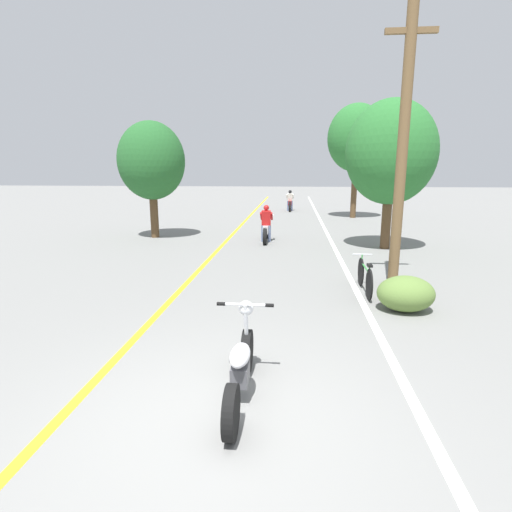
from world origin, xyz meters
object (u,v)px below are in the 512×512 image
utility_pole (402,148)px  motorcycle_rider_lead (266,228)px  roadside_tree_left (151,161)px  roadside_tree_right_near (391,153)px  roadside_tree_right_far (357,138)px  motorcycle_rider_far (290,203)px  motorcycle_foreground (241,366)px  bicycle_parked (365,277)px

utility_pole → motorcycle_rider_lead: 7.08m
roadside_tree_left → motorcycle_rider_lead: 5.23m
roadside_tree_left → utility_pole: bearing=-37.5°
roadside_tree_right_near → roadside_tree_right_far: size_ratio=0.80×
utility_pole → roadside_tree_left: size_ratio=1.36×
utility_pole → motorcycle_rider_far: bearing=98.7°
motorcycle_rider_far → roadside_tree_right_far: bearing=-44.4°
roadside_tree_left → motorcycle_foreground: (5.00, -11.25, -2.62)m
motorcycle_rider_lead → motorcycle_rider_far: size_ratio=0.98×
bicycle_parked → motorcycle_rider_lead: bearing=113.0°
roadside_tree_right_far → roadside_tree_left: bearing=-139.9°
utility_pole → motorcycle_rider_lead: utility_pole is taller
bicycle_parked → utility_pole: bearing=40.5°
roadside_tree_right_near → motorcycle_foreground: roadside_tree_right_near is taller
utility_pole → roadside_tree_left: 10.08m
utility_pole → roadside_tree_right_far: 13.78m
motorcycle_foreground → motorcycle_rider_lead: size_ratio=1.00×
motorcycle_rider_far → motorcycle_rider_lead: bearing=-93.9°
motorcycle_foreground → bicycle_parked: motorcycle_foreground is taller
roadside_tree_left → bicycle_parked: roadside_tree_left is taller
motorcycle_rider_lead → motorcycle_foreground: bearing=-87.7°
utility_pole → motorcycle_foreground: 6.55m
roadside_tree_right_far → motorcycle_foreground: bearing=-102.0°
utility_pole → roadside_tree_right_near: bearing=80.1°
roadside_tree_right_far → utility_pole: bearing=-94.1°
motorcycle_rider_lead → utility_pole: bearing=-58.5°
roadside_tree_left → bicycle_parked: 10.27m
roadside_tree_right_far → bicycle_parked: 15.01m
motorcycle_rider_lead → roadside_tree_right_near: bearing=-13.3°
utility_pole → motorcycle_rider_far: size_ratio=3.04×
roadside_tree_right_near → roadside_tree_left: 8.94m
bicycle_parked → motorcycle_foreground: bearing=-116.6°
roadside_tree_left → motorcycle_rider_far: (5.36, 11.12, -2.50)m
roadside_tree_right_far → roadside_tree_right_near: bearing=-91.1°
motorcycle_rider_lead → motorcycle_rider_far: motorcycle_rider_lead is taller
roadside_tree_right_near → motorcycle_rider_lead: (-4.23, 1.00, -2.73)m
utility_pole → motorcycle_rider_far: 17.66m
roadside_tree_left → motorcycle_foreground: size_ratio=2.27×
roadside_tree_right_far → motorcycle_foreground: 19.63m
motorcycle_foreground → motorcycle_rider_lead: 10.72m
utility_pole → roadside_tree_left: bearing=142.5°
roadside_tree_right_far → bicycle_parked: roadside_tree_right_far is taller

